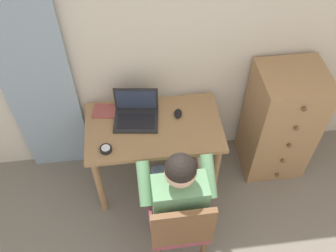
{
  "coord_description": "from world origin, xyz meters",
  "views": [
    {
      "loc": [
        -0.41,
        -0.04,
        2.94
      ],
      "look_at": [
        -0.2,
        1.73,
        0.84
      ],
      "focal_mm": 39.99,
      "sensor_mm": 36.0,
      "label": 1
    }
  ],
  "objects_px": {
    "person_seated": "(177,189)",
    "desk_clock": "(106,149)",
    "desk": "(154,136)",
    "laptop": "(136,113)",
    "dresser": "(280,123)",
    "computer_mouse": "(178,114)",
    "chair": "(180,225)",
    "notebook_pad": "(106,111)"
  },
  "relations": [
    {
      "from": "person_seated",
      "to": "laptop",
      "type": "height_order",
      "value": "person_seated"
    },
    {
      "from": "computer_mouse",
      "to": "dresser",
      "type": "bearing_deg",
      "value": 11.06
    },
    {
      "from": "desk_clock",
      "to": "person_seated",
      "type": "bearing_deg",
      "value": -35.33
    },
    {
      "from": "chair",
      "to": "computer_mouse",
      "type": "height_order",
      "value": "chair"
    },
    {
      "from": "laptop",
      "to": "computer_mouse",
      "type": "distance_m",
      "value": 0.33
    },
    {
      "from": "chair",
      "to": "person_seated",
      "type": "height_order",
      "value": "person_seated"
    },
    {
      "from": "laptop",
      "to": "notebook_pad",
      "type": "distance_m",
      "value": 0.26
    },
    {
      "from": "chair",
      "to": "notebook_pad",
      "type": "height_order",
      "value": "chair"
    },
    {
      "from": "person_seated",
      "to": "notebook_pad",
      "type": "distance_m",
      "value": 0.87
    },
    {
      "from": "desk",
      "to": "chair",
      "type": "height_order",
      "value": "chair"
    },
    {
      "from": "chair",
      "to": "person_seated",
      "type": "bearing_deg",
      "value": 90.49
    },
    {
      "from": "chair",
      "to": "desk_clock",
      "type": "relative_size",
      "value": 9.57
    },
    {
      "from": "dresser",
      "to": "desk_clock",
      "type": "xyz_separation_m",
      "value": [
        -1.45,
        -0.27,
        0.22
      ]
    },
    {
      "from": "person_seated",
      "to": "computer_mouse",
      "type": "bearing_deg",
      "value": 81.44
    },
    {
      "from": "laptop",
      "to": "notebook_pad",
      "type": "height_order",
      "value": "laptop"
    },
    {
      "from": "chair",
      "to": "notebook_pad",
      "type": "bearing_deg",
      "value": 117.39
    },
    {
      "from": "dresser",
      "to": "chair",
      "type": "xyz_separation_m",
      "value": [
        -0.97,
        -0.79,
        -0.06
      ]
    },
    {
      "from": "desk_clock",
      "to": "notebook_pad",
      "type": "height_order",
      "value": "desk_clock"
    },
    {
      "from": "desk",
      "to": "chair",
      "type": "xyz_separation_m",
      "value": [
        0.11,
        -0.71,
        -0.14
      ]
    },
    {
      "from": "laptop",
      "to": "notebook_pad",
      "type": "xyz_separation_m",
      "value": [
        -0.23,
        0.09,
        -0.05
      ]
    },
    {
      "from": "dresser",
      "to": "notebook_pad",
      "type": "distance_m",
      "value": 1.46
    },
    {
      "from": "laptop",
      "to": "computer_mouse",
      "type": "xyz_separation_m",
      "value": [
        0.33,
        -0.01,
        -0.04
      ]
    },
    {
      "from": "person_seated",
      "to": "desk_clock",
      "type": "xyz_separation_m",
      "value": [
        -0.48,
        0.34,
        0.1
      ]
    },
    {
      "from": "computer_mouse",
      "to": "notebook_pad",
      "type": "distance_m",
      "value": 0.57
    },
    {
      "from": "notebook_pad",
      "to": "chair",
      "type": "bearing_deg",
      "value": -53.26
    },
    {
      "from": "person_seated",
      "to": "laptop",
      "type": "relative_size",
      "value": 3.2
    },
    {
      "from": "desk_clock",
      "to": "notebook_pad",
      "type": "xyz_separation_m",
      "value": [
        0.01,
        0.39,
        -0.01
      ]
    },
    {
      "from": "person_seated",
      "to": "desk",
      "type": "bearing_deg",
      "value": 101.6
    },
    {
      "from": "person_seated",
      "to": "dresser",
      "type": "bearing_deg",
      "value": 32.22
    },
    {
      "from": "computer_mouse",
      "to": "person_seated",
      "type": "bearing_deg",
      "value": -86.89
    },
    {
      "from": "notebook_pad",
      "to": "laptop",
      "type": "bearing_deg",
      "value": -12.72
    },
    {
      "from": "dresser",
      "to": "chair",
      "type": "bearing_deg",
      "value": -140.69
    },
    {
      "from": "chair",
      "to": "laptop",
      "type": "bearing_deg",
      "value": 106.2
    },
    {
      "from": "laptop",
      "to": "desk_clock",
      "type": "bearing_deg",
      "value": -129.66
    },
    {
      "from": "person_seated",
      "to": "computer_mouse",
      "type": "xyz_separation_m",
      "value": [
        0.09,
        0.62,
        0.1
      ]
    },
    {
      "from": "desk",
      "to": "laptop",
      "type": "bearing_deg",
      "value": 141.62
    },
    {
      "from": "chair",
      "to": "person_seated",
      "type": "xyz_separation_m",
      "value": [
        -0.0,
        0.18,
        0.18
      ]
    },
    {
      "from": "desk",
      "to": "computer_mouse",
      "type": "xyz_separation_m",
      "value": [
        0.2,
        0.09,
        0.14
      ]
    },
    {
      "from": "desk",
      "to": "dresser",
      "type": "height_order",
      "value": "dresser"
    },
    {
      "from": "laptop",
      "to": "computer_mouse",
      "type": "relative_size",
      "value": 3.69
    },
    {
      "from": "person_seated",
      "to": "computer_mouse",
      "type": "height_order",
      "value": "person_seated"
    },
    {
      "from": "dresser",
      "to": "laptop",
      "type": "height_order",
      "value": "dresser"
    }
  ]
}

